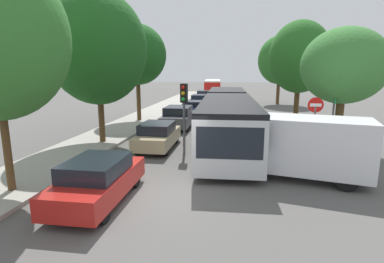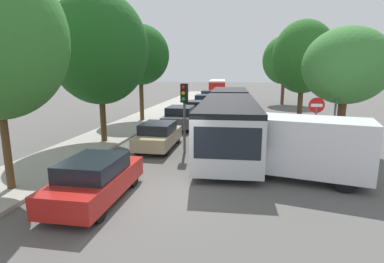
% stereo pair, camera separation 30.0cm
% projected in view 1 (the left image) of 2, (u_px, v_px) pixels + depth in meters
% --- Properties ---
extents(ground_plane, '(200.00, 200.00, 0.00)m').
position_uv_depth(ground_plane, '(166.00, 194.00, 9.85)').
color(ground_plane, '#565451').
extents(kerb_strip_left, '(3.20, 53.16, 0.14)m').
position_uv_depth(kerb_strip_left, '(160.00, 109.00, 31.55)').
color(kerb_strip_left, '#9E998E').
rests_on(kerb_strip_left, ground).
extents(articulated_bus, '(3.24, 17.43, 2.58)m').
position_uv_depth(articulated_bus, '(227.00, 112.00, 18.54)').
color(articulated_bus, silver).
rests_on(articulated_bus, ground).
extents(city_bus_rear, '(3.26, 11.51, 2.45)m').
position_uv_depth(city_bus_rear, '(213.00, 86.00, 51.68)').
color(city_bus_rear, red).
rests_on(city_bus_rear, ground).
extents(queued_car_red, '(1.71, 4.01, 1.39)m').
position_uv_depth(queued_car_red, '(98.00, 180.00, 9.18)').
color(queued_car_red, '#B21E19').
rests_on(queued_car_red, ground).
extents(queued_car_tan, '(1.69, 3.96, 1.37)m').
position_uv_depth(queued_car_tan, '(158.00, 136.00, 15.52)').
color(queued_car_tan, tan).
rests_on(queued_car_tan, ground).
extents(queued_car_graphite, '(1.89, 4.41, 1.53)m').
position_uv_depth(queued_car_graphite, '(178.00, 117.00, 21.26)').
color(queued_car_graphite, '#47474C').
rests_on(queued_car_graphite, ground).
extents(queued_car_navy, '(1.69, 3.95, 1.37)m').
position_uv_depth(queued_car_navy, '(193.00, 108.00, 26.79)').
color(queued_car_navy, navy).
rests_on(queued_car_navy, ground).
extents(queued_car_blue, '(1.75, 4.10, 1.42)m').
position_uv_depth(queued_car_blue, '(200.00, 101.00, 33.15)').
color(queued_car_blue, '#284799').
rests_on(queued_car_blue, ground).
extents(queued_car_white, '(1.87, 4.36, 1.51)m').
position_uv_depth(queued_car_white, '(205.00, 96.00, 38.69)').
color(queued_car_white, white).
rests_on(queued_car_white, ground).
extents(white_van, '(5.31, 3.04, 2.31)m').
position_uv_depth(white_van, '(304.00, 146.00, 11.16)').
color(white_van, silver).
rests_on(white_van, ground).
extents(traffic_light, '(0.35, 0.38, 3.40)m').
position_uv_depth(traffic_light, '(184.00, 102.00, 14.38)').
color(traffic_light, '#56595E').
rests_on(traffic_light, ground).
extents(no_entry_sign, '(0.70, 0.08, 2.82)m').
position_uv_depth(no_entry_sign, '(315.00, 118.00, 13.71)').
color(no_entry_sign, '#56595E').
rests_on(no_entry_sign, ground).
extents(direction_sign_post, '(0.38, 1.38, 3.60)m').
position_uv_depth(direction_sign_post, '(334.00, 101.00, 14.47)').
color(direction_sign_post, '#56595E').
rests_on(direction_sign_post, ground).
extents(tree_left_mid, '(5.18, 5.18, 8.11)m').
position_uv_depth(tree_left_mid, '(97.00, 48.00, 15.70)').
color(tree_left_mid, '#51381E').
rests_on(tree_left_mid, ground).
extents(tree_left_far, '(4.50, 4.50, 7.52)m').
position_uv_depth(tree_left_far, '(137.00, 56.00, 23.02)').
color(tree_left_far, '#51381E').
rests_on(tree_left_far, ground).
extents(tree_right_near, '(4.06, 4.06, 6.07)m').
position_uv_depth(tree_right_near, '(343.00, 68.00, 14.58)').
color(tree_right_near, '#51381E').
rests_on(tree_right_near, ground).
extents(tree_right_mid, '(4.69, 4.69, 7.83)m').
position_uv_depth(tree_right_mid, '(299.00, 59.00, 23.18)').
color(tree_right_mid, '#51381E').
rests_on(tree_right_mid, ground).
extents(tree_right_far, '(5.09, 5.09, 8.09)m').
position_uv_depth(tree_right_far, '(280.00, 60.00, 35.50)').
color(tree_right_far, '#51381E').
rests_on(tree_right_far, ground).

